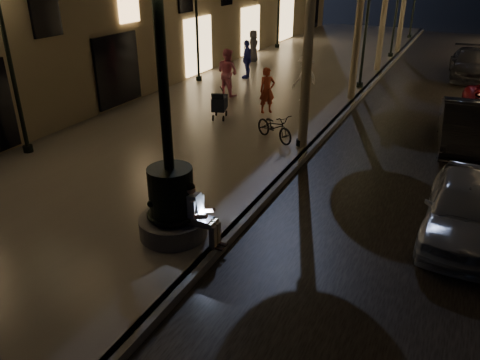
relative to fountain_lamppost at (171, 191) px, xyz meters
The scene contains 21 objects.
ground 13.09m from the fountain_lamppost, 85.60° to the left, with size 120.00×120.00×0.00m, color black.
cobble_lane 13.65m from the fountain_lamppost, 72.90° to the left, with size 6.00×45.00×0.02m, color black.
promenade 13.39m from the fountain_lamppost, 102.99° to the left, with size 8.00×45.00×0.20m, color slate.
curb_strip 13.09m from the fountain_lamppost, 85.60° to the left, with size 0.25×45.00×0.20m, color #59595B.
fountain_lamppost is the anchor object (origin of this frame).
seated_man_laptop 0.69m from the fountain_lamppost, ahead, with size 0.91×0.31×1.28m.
lamp_curb_a 6.37m from the fountain_lamppost, 83.35° to the left, with size 0.36×0.36×4.81m.
lamp_curb_b 14.16m from the fountain_lamppost, 87.14° to the left, with size 0.36×0.36×4.81m.
lamp_curb_c 22.10m from the fountain_lamppost, 88.18° to the left, with size 0.36×0.36×4.81m.
lamp_left_a 7.00m from the fountain_lamppost, 162.65° to the left, with size 0.36×0.36×4.81m.
lamp_left_b 13.75m from the fountain_lamppost, 118.07° to the left, with size 0.36×0.36×4.81m.
stroller 7.80m from the fountain_lamppost, 110.93° to the left, with size 0.67×1.10×1.12m.
car_front 6.12m from the fountain_lamppost, 28.25° to the left, with size 1.57×3.90×1.33m, color #999CA0.
car_second 10.01m from the fountain_lamppost, 58.90° to the left, with size 1.46×4.18×1.38m, color black.
car_rear 19.70m from the fountain_lamppost, 75.17° to the left, with size 1.91×4.70×1.36m, color #2B2B30.
pedestrian_red 8.85m from the fountain_lamppost, 100.19° to the left, with size 0.60×0.39×1.65m, color #B13C23.
pedestrian_pink 10.93m from the fountain_lamppost, 111.21° to the left, with size 0.93×0.73×1.92m, color pink.
pedestrian_white 10.89m from the fountain_lamppost, 94.46° to the left, with size 1.16×0.67×1.79m, color white.
pedestrian_blue 14.19m from the fountain_lamppost, 108.83° to the left, with size 1.04×0.43×1.77m, color navy.
pedestrian_dark 18.19m from the fountain_lamppost, 109.07° to the left, with size 0.82×0.53×1.67m, color #38383D.
bicycle 6.13m from the fountain_lamppost, 91.99° to the left, with size 0.57×1.64×0.86m, color black.
Camera 1 is at (3.84, -4.88, 5.39)m, focal length 35.00 mm.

